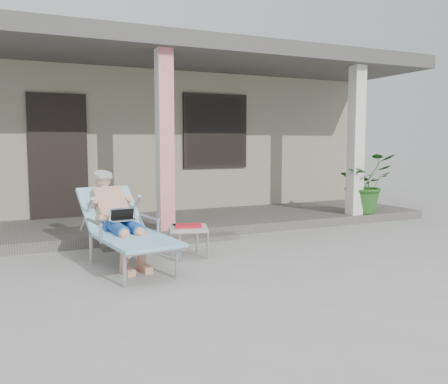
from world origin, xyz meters
name	(u,v)px	position (x,y,z in m)	size (l,w,h in m)	color
ground	(227,277)	(0.00, 0.00, 0.00)	(60.00, 60.00, 0.00)	#9E9E99
house	(107,132)	(0.00, 6.50, 1.67)	(10.40, 5.40, 3.30)	gray
porch_deck	(150,225)	(0.00, 3.00, 0.07)	(10.00, 2.00, 0.15)	#605B56
porch_overhang	(148,56)	(0.00, 2.95, 2.79)	(10.00, 2.30, 2.85)	silver
porch_step	(172,241)	(0.00, 1.85, 0.04)	(2.00, 0.30, 0.07)	#605B56
lounger	(121,204)	(-0.91, 1.00, 0.72)	(0.90, 1.85, 1.17)	#B7B7BC
side_table	(188,230)	(-0.07, 1.00, 0.35)	(0.58, 0.58, 0.41)	#B1B1AC
potted_palm	(364,183)	(3.80, 2.25, 0.69)	(0.98, 0.85, 1.09)	#26591E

